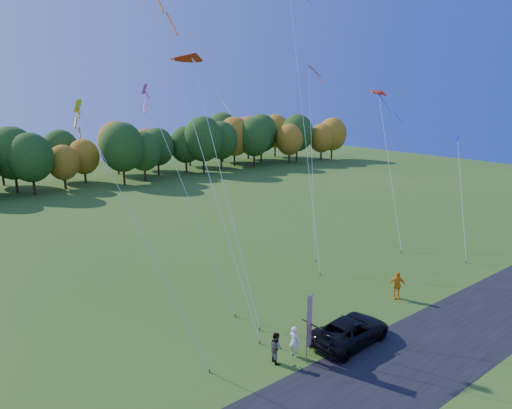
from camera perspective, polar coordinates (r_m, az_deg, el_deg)
ground at (r=27.09m, az=8.18°, el=-16.99°), size 160.00×160.00×0.00m
asphalt_strip at (r=24.95m, az=15.22°, el=-20.30°), size 90.00×6.00×0.01m
tree_line at (r=74.24m, az=-23.94°, el=1.76°), size 116.00×12.00×10.00m
black_suv at (r=27.27m, az=11.70°, el=-15.18°), size 5.35×2.70×1.45m
person_tailgate_a at (r=25.55m, az=4.80°, el=-16.67°), size 0.51×0.69×1.73m
person_tailgate_b at (r=25.04m, az=2.52°, el=-17.41°), size 0.80×0.93×1.66m
person_east at (r=33.23m, az=17.20°, el=-9.61°), size 1.15×1.13×1.95m
feather_flag at (r=24.44m, az=6.64°, el=-14.23°), size 0.49×0.22×3.85m
kite_delta_blue at (r=27.34m, az=-7.52°, el=9.15°), size 3.08×11.03×22.73m
kite_parafoil_orange at (r=39.48m, az=5.83°, el=11.55°), size 7.76×11.46×25.20m
kite_delta_red at (r=29.51m, az=-4.40°, el=4.07°), size 2.65×10.24×17.71m
kite_parafoil_rainbow at (r=45.50m, az=16.31°, el=4.67°), size 7.17×8.32×14.54m
kite_diamond_yellow at (r=23.42m, az=-13.79°, el=-4.25°), size 4.14×6.35×13.81m
kite_diamond_white at (r=40.13m, az=7.01°, el=5.74°), size 4.50×6.01×17.22m
kite_diamond_pink at (r=29.17m, az=-8.30°, el=0.44°), size 3.04×6.78×14.69m
kite_diamond_blue_low at (r=43.70m, az=24.31°, el=0.87°), size 4.84×4.74×10.42m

